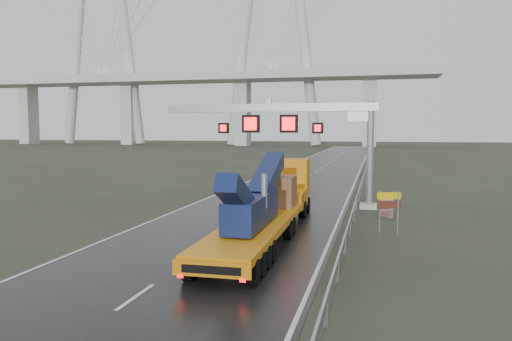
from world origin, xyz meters
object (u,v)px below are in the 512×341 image
(heavy_haul_truck, at_px, (272,201))
(striped_barrier, at_px, (387,207))
(sign_gantry, at_px, (299,125))
(exit_sign_pair, at_px, (389,204))

(heavy_haul_truck, distance_m, striped_barrier, 8.29)
(sign_gantry, distance_m, heavy_haul_truck, 9.64)
(sign_gantry, xyz_separation_m, exit_sign_pair, (5.89, -7.99, -4.10))
(sign_gantry, relative_size, exit_sign_pair, 6.90)
(heavy_haul_truck, relative_size, striped_barrier, 15.09)
(sign_gantry, height_order, exit_sign_pair, sign_gantry)
(sign_gantry, distance_m, striped_barrier, 8.34)
(heavy_haul_truck, bearing_deg, exit_sign_pair, 6.59)
(sign_gantry, relative_size, striped_barrier, 12.76)
(heavy_haul_truck, height_order, striped_barrier, heavy_haul_truck)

